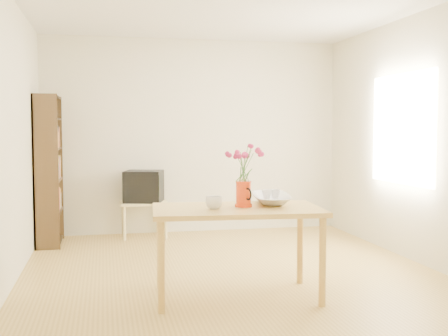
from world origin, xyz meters
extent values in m
plane|color=#AB863C|center=(0.00, 0.00, 0.00)|extent=(4.50, 4.50, 0.00)
plane|color=white|center=(0.00, 0.00, 2.60)|extent=(4.50, 4.50, 0.00)
plane|color=beige|center=(0.00, 2.25, 1.30)|extent=(4.00, 0.00, 4.00)
plane|color=beige|center=(0.00, -2.25, 1.30)|extent=(4.00, 0.00, 4.00)
plane|color=beige|center=(-2.00, 0.00, 1.30)|extent=(0.00, 4.50, 4.50)
plane|color=beige|center=(2.00, 0.00, 1.30)|extent=(0.00, 4.50, 4.50)
plane|color=white|center=(1.98, 0.30, 1.40)|extent=(0.00, 1.30, 1.30)
cube|color=#C19442|center=(-0.13, -0.81, 0.73)|extent=(1.44, 0.90, 0.04)
cylinder|color=#C19442|center=(-0.78, -1.09, 0.35)|extent=(0.06, 0.06, 0.71)
cylinder|color=#C19442|center=(0.47, -1.19, 0.35)|extent=(0.06, 0.06, 0.71)
cylinder|color=#C19442|center=(-0.73, -0.42, 0.35)|extent=(0.06, 0.06, 0.71)
cylinder|color=#C19442|center=(0.53, -0.52, 0.35)|extent=(0.06, 0.06, 0.71)
cube|color=#D7C079|center=(-0.70, 1.97, 0.45)|extent=(0.60, 0.45, 0.03)
cylinder|color=#D7C079|center=(-0.96, 1.78, 0.22)|extent=(0.04, 0.04, 0.43)
cylinder|color=#D7C079|center=(-0.44, 1.78, 0.22)|extent=(0.04, 0.04, 0.43)
cylinder|color=#D7C079|center=(-0.96, 2.15, 0.22)|extent=(0.04, 0.04, 0.43)
cylinder|color=#D7C079|center=(-0.44, 2.15, 0.22)|extent=(0.04, 0.04, 0.43)
cube|color=#312110|center=(-1.85, 1.41, 0.90)|extent=(0.28, 0.02, 1.80)
cube|color=#312110|center=(-1.85, 2.09, 0.90)|extent=(0.28, 0.03, 1.80)
cube|color=#312110|center=(-1.98, 1.75, 0.90)|extent=(0.02, 0.70, 1.80)
cube|color=#312110|center=(-1.85, 1.75, 0.04)|extent=(0.27, 0.65, 0.02)
cube|color=#312110|center=(-1.85, 1.75, 0.40)|extent=(0.27, 0.65, 0.02)
cube|color=#312110|center=(-1.85, 1.75, 0.78)|extent=(0.27, 0.65, 0.02)
cube|color=#312110|center=(-1.85, 1.75, 1.16)|extent=(0.27, 0.65, 0.02)
cube|color=#312110|center=(-1.85, 1.75, 1.52)|extent=(0.27, 0.65, 0.02)
cube|color=#312110|center=(-1.85, 1.75, 1.78)|extent=(0.27, 0.65, 0.02)
cylinder|color=red|center=(-0.06, -0.77, 0.85)|extent=(0.12, 0.12, 0.21)
cylinder|color=red|center=(-0.06, -0.77, 0.76)|extent=(0.14, 0.14, 0.02)
cylinder|color=red|center=(-0.06, -0.77, 0.96)|extent=(0.13, 0.13, 0.01)
cone|color=red|center=(-0.08, -0.82, 0.94)|extent=(0.06, 0.08, 0.06)
torus|color=black|center=(-0.04, -0.69, 0.86)|extent=(0.04, 0.10, 0.10)
imported|color=white|center=(-0.33, -0.86, 0.80)|extent=(0.19, 0.19, 0.11)
imported|color=white|center=(0.23, -0.60, 0.98)|extent=(0.56, 0.56, 0.45)
imported|color=white|center=(0.19, -0.60, 0.93)|extent=(0.10, 0.10, 0.07)
imported|color=white|center=(0.27, -0.58, 0.93)|extent=(0.10, 0.10, 0.07)
cube|color=black|center=(-0.70, 1.97, 0.66)|extent=(0.56, 0.53, 0.40)
cube|color=black|center=(-0.70, 2.05, 0.68)|extent=(0.37, 0.31, 0.28)
cube|color=black|center=(-0.70, 1.75, 0.68)|extent=(0.35, 0.11, 0.28)
camera|label=1|loc=(-1.20, -5.27, 1.40)|focal=45.00mm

